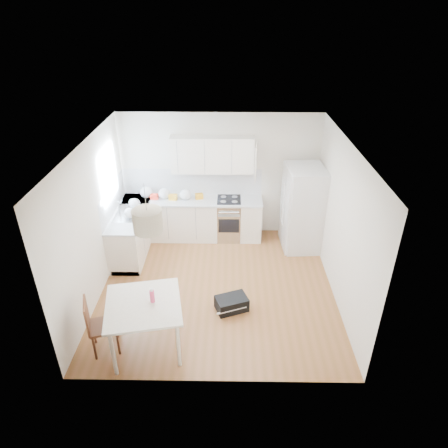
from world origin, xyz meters
name	(u,v)px	position (x,y,z in m)	size (l,w,h in m)	color
floor	(217,287)	(0.00, 0.00, 0.00)	(4.20, 4.20, 0.00)	brown
ceiling	(216,146)	(0.00, 0.00, 2.70)	(4.20, 4.20, 0.00)	white
wall_back	(220,176)	(0.00, 2.10, 1.35)	(4.20, 4.20, 0.00)	white
wall_left	(93,222)	(-2.10, 0.00, 1.35)	(4.20, 4.20, 0.00)	white
wall_right	(342,224)	(2.10, 0.00, 1.35)	(4.20, 4.20, 0.00)	white
window_glassblock	(109,174)	(-2.09, 1.15, 1.75)	(0.02, 1.00, 1.00)	#BFE0F9
cabinets_back	(192,219)	(-0.60, 1.80, 0.44)	(3.00, 0.60, 0.88)	white
cabinets_left	(132,233)	(-1.80, 1.20, 0.44)	(0.60, 1.80, 0.88)	white
counter_back	(192,200)	(-0.60, 1.80, 0.90)	(3.02, 0.64, 0.04)	#B4B7B9
counter_left	(130,213)	(-1.80, 1.20, 0.90)	(0.64, 1.82, 0.04)	#B4B7B9
backsplash_back	(192,182)	(-0.60, 2.09, 1.21)	(3.00, 0.01, 0.58)	white
backsplash_left	(113,199)	(-2.09, 1.20, 1.21)	(0.01, 1.80, 0.58)	white
upper_cabinets	(212,155)	(-0.15, 1.94, 1.88)	(1.70, 0.32, 0.75)	white
range_oven	(229,219)	(0.20, 1.80, 0.44)	(0.50, 0.61, 0.88)	#B0B2B5
sink	(129,213)	(-1.80, 1.15, 0.92)	(0.50, 0.80, 0.16)	#B0B2B5
refrigerator	(303,208)	(1.73, 1.48, 0.89)	(0.85, 0.89, 1.78)	white
dining_table	(144,309)	(-1.02, -1.47, 0.74)	(1.25, 1.25, 0.84)	beige
dining_chair	(103,325)	(-1.63, -1.52, 0.47)	(0.40, 0.40, 0.94)	#492416
drink_bottle	(152,295)	(-0.89, -1.43, 0.96)	(0.07, 0.07, 0.24)	#E03E6A
gym_bag	(232,303)	(0.26, -0.61, 0.12)	(0.52, 0.34, 0.24)	black
pendant_lamp	(148,221)	(-0.83, -1.44, 2.18)	(0.38, 0.38, 0.30)	#BEAF92
grocery_bag_a	(146,192)	(-1.57, 1.88, 1.04)	(0.27, 0.23, 0.25)	white
grocery_bag_b	(164,194)	(-1.18, 1.84, 1.03)	(0.26, 0.22, 0.23)	white
grocery_bag_c	(186,195)	(-0.72, 1.80, 1.03)	(0.25, 0.21, 0.23)	white
grocery_bag_d	(134,203)	(-1.73, 1.40, 1.02)	(0.23, 0.19, 0.20)	white
grocery_bag_e	(130,213)	(-1.72, 0.96, 1.02)	(0.23, 0.20, 0.21)	white
snack_orange	(199,196)	(-0.44, 1.85, 0.98)	(0.17, 0.10, 0.11)	orange
snack_yellow	(173,197)	(-0.99, 1.79, 0.98)	(0.17, 0.11, 0.12)	gold
snack_red	(155,197)	(-1.39, 1.81, 0.98)	(0.16, 0.10, 0.11)	red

